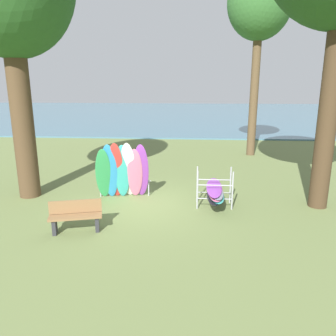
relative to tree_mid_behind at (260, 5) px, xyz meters
name	(u,v)px	position (x,y,z in m)	size (l,w,h in m)	color
ground_plane	(141,205)	(-4.90, -8.07, -7.64)	(80.00, 80.00, 0.00)	olive
lake_water	(178,114)	(-4.90, 22.68, -7.59)	(80.00, 36.00, 0.10)	#477084
tree_mid_behind	(260,5)	(0.00, 0.00, 0.00)	(3.24, 3.24, 9.65)	brown
leaning_board_pile	(122,172)	(-5.61, -7.57, -6.67)	(1.89, 1.04, 2.06)	#339E56
board_storage_rack	(215,191)	(-2.48, -8.00, -7.12)	(1.15, 2.13, 1.25)	#9EA0A5
park_bench	(76,216)	(-6.37, -10.18, -7.19)	(1.46, 0.75, 0.85)	#2D2D33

